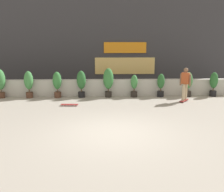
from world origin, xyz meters
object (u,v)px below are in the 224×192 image
at_px(potted_plant_0, 0,81).
at_px(potted_plant_6, 161,84).
at_px(potted_plant_3, 81,82).
at_px(potted_plant_7, 188,83).
at_px(skater_mid_plaza, 185,83).
at_px(potted_plant_5, 134,85).
at_px(potted_plant_4, 108,80).
at_px(potted_plant_8, 214,83).
at_px(skateboard_near_camera, 69,105).
at_px(potted_plant_2, 57,83).
at_px(potted_plant_1, 29,83).

relative_size(potted_plant_0, potted_plant_6, 1.22).
distance_m(potted_plant_3, potted_plant_7, 5.82).
bearing_deg(skater_mid_plaza, potted_plant_5, 152.78).
bearing_deg(potted_plant_6, potted_plant_4, -180.00).
relative_size(potted_plant_4, potted_plant_8, 1.18).
height_order(potted_plant_0, skateboard_near_camera, potted_plant_0).
bearing_deg(skater_mid_plaza, potted_plant_6, 127.03).
bearing_deg(potted_plant_8, potted_plant_6, 180.00).
bearing_deg(potted_plant_5, potted_plant_0, -180.00).
relative_size(potted_plant_0, potted_plant_2, 1.11).
distance_m(potted_plant_2, potted_plant_6, 5.60).
bearing_deg(skateboard_near_camera, skater_mid_plaza, 7.04).
bearing_deg(potted_plant_2, potted_plant_0, 180.00).
xyz_separation_m(potted_plant_3, potted_plant_4, (1.45, 0.00, 0.09)).
relative_size(potted_plant_0, potted_plant_5, 1.28).
relative_size(potted_plant_0, skateboard_near_camera, 1.90).
bearing_deg(potted_plant_6, potted_plant_2, -180.00).
height_order(potted_plant_3, potted_plant_6, potted_plant_3).
bearing_deg(potted_plant_1, potted_plant_5, 0.00).
relative_size(potted_plant_1, potted_plant_4, 0.91).
xyz_separation_m(potted_plant_3, potted_plant_8, (7.23, -0.00, -0.08)).
bearing_deg(skater_mid_plaza, potted_plant_4, 162.05).
bearing_deg(potted_plant_3, potted_plant_6, 0.00).
bearing_deg(potted_plant_2, potted_plant_3, 0.00).
bearing_deg(potted_plant_5, potted_plant_6, 0.00).
distance_m(potted_plant_3, potted_plant_8, 7.23).
xyz_separation_m(potted_plant_1, potted_plant_5, (5.64, 0.00, -0.18)).
bearing_deg(potted_plant_8, potted_plant_5, 180.00).
bearing_deg(skater_mid_plaza, potted_plant_2, 169.36).
relative_size(potted_plant_0, potted_plant_4, 0.98).
xyz_separation_m(potted_plant_0, potted_plant_1, (1.49, 0.00, -0.08)).
distance_m(potted_plant_0, potted_plant_5, 7.14).
bearing_deg(potted_plant_6, potted_plant_8, -0.00).
xyz_separation_m(potted_plant_1, potted_plant_3, (2.79, 0.00, 0.01)).
height_order(potted_plant_1, skater_mid_plaza, skater_mid_plaza).
xyz_separation_m(potted_plant_6, skater_mid_plaza, (0.92, -1.23, 0.25)).
xyz_separation_m(potted_plant_2, potted_plant_4, (2.74, 0.00, 0.12)).
distance_m(potted_plant_8, skateboard_near_camera, 7.91).
distance_m(potted_plant_0, skater_mid_plaza, 9.60).
relative_size(potted_plant_3, potted_plant_8, 1.08).
distance_m(potted_plant_4, potted_plant_6, 2.87).
xyz_separation_m(potted_plant_5, skateboard_near_camera, (-3.27, -1.92, -0.58)).
bearing_deg(potted_plant_5, potted_plant_2, -180.00).
distance_m(potted_plant_2, potted_plant_7, 7.10).
bearing_deg(potted_plant_4, skater_mid_plaza, -17.95).
bearing_deg(skateboard_near_camera, potted_plant_8, 14.12).
relative_size(potted_plant_6, potted_plant_7, 0.94).
xyz_separation_m(potted_plant_8, skater_mid_plaza, (-2.00, -1.23, 0.19)).
xyz_separation_m(potted_plant_4, potted_plant_6, (2.86, 0.00, -0.23)).
relative_size(potted_plant_0, potted_plant_8, 1.16).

